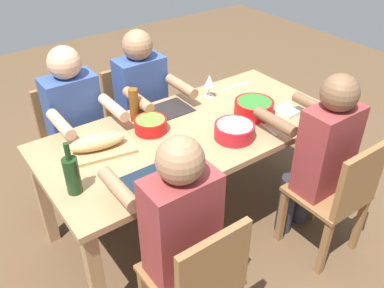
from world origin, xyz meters
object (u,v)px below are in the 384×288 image
chair_far_center (134,115)px  cutting_board (98,150)px  diner_near_left (176,224)px  chair_near_left (199,280)px  napkin_stack (287,111)px  wine_glass (209,82)px  serving_bowl_salad (151,124)px  bread_loaf (97,142)px  wine_bottle (72,174)px  chair_near_right (339,194)px  diner_near_right (320,150)px  chair_far_left (71,136)px  beer_bottle (134,105)px  serving_bowl_greens (254,107)px  diner_far_left (77,121)px  serving_bowl_pasta (234,130)px  dining_table (192,140)px  diner_far_center (144,100)px

chair_far_center → cutting_board: chair_far_center is taller
diner_near_left → cutting_board: (-0.06, 0.71, 0.05)m
chair_near_left → napkin_stack: size_ratio=6.07×
wine_glass → serving_bowl_salad: bearing=-165.3°
bread_loaf → wine_bottle: (-0.25, -0.26, 0.04)m
chair_near_right → diner_near_right: bearing=90.0°
cutting_board → wine_glass: (0.93, 0.16, 0.11)m
chair_far_left → beer_bottle: size_ratio=3.86×
serving_bowl_greens → diner_near_left: bearing=-152.4°
chair_far_left → bread_loaf: same height
cutting_board → wine_bottle: wine_bottle is taller
diner_far_left → diner_near_right: 1.56m
serving_bowl_greens → beer_bottle: bearing=149.4°
chair_far_left → serving_bowl_salad: (0.30, -0.64, 0.30)m
chair_far_left → serving_bowl_greens: 1.32m
diner_far_left → wine_bottle: (-0.30, -0.72, 0.15)m
serving_bowl_greens → wine_bottle: 1.26m
serving_bowl_pasta → cutting_board: serving_bowl_pasta is taller
bread_loaf → beer_bottle: (0.34, 0.18, 0.04)m
serving_bowl_salad → cutting_board: 0.36m
chair_near_left → chair_far_left: bearing=90.0°
cutting_board → bread_loaf: bearing=0.0°
chair_far_center → serving_bowl_pasta: (0.15, -0.99, 0.31)m
chair_near_right → wine_bottle: (-1.34, 0.63, 0.37)m
chair_far_left → cutting_board: 0.70m
bread_loaf → beer_bottle: bearing=28.1°
chair_near_right → cutting_board: 1.43m
napkin_stack → serving_bowl_pasta: bearing=-177.4°
wine_bottle → napkin_stack: 1.46m
bread_loaf → beer_bottle: 0.39m
cutting_board → serving_bowl_greens: bearing=-11.7°
serving_bowl_greens → cutting_board: serving_bowl_greens is taller
napkin_stack → dining_table: bearing=162.2°
chair_far_left → serving_bowl_pasta: size_ratio=3.53×
beer_bottle → diner_near_right: bearing=-50.0°
beer_bottle → napkin_stack: beer_bottle is taller
diner_far_center → beer_bottle: bearing=-129.2°
diner_far_center → serving_bowl_greens: bearing=-57.3°
diner_near_left → bread_loaf: 0.72m
serving_bowl_greens → serving_bowl_salad: (-0.65, 0.22, -0.01)m
diner_near_left → napkin_stack: diner_near_left is taller
diner_far_center → bread_loaf: bearing=-141.0°
chair_far_center → chair_far_left: bearing=180.0°
serving_bowl_pasta → beer_bottle: beer_bottle is taller
diner_near_left → serving_bowl_greens: size_ratio=4.71×
beer_bottle → wine_bottle: bearing=-143.4°
cutting_board → wine_bottle: (-0.25, -0.26, 0.10)m
bread_loaf → wine_bottle: size_ratio=1.10×
cutting_board → beer_bottle: (0.34, 0.18, 0.10)m
chair_far_center → diner_far_center: 0.28m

